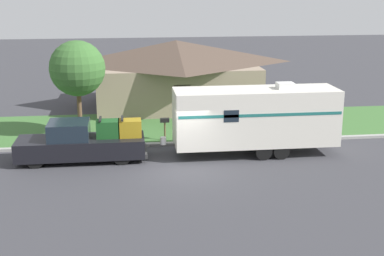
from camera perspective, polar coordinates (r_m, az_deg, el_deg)
ground_plane at (r=23.97m, az=-0.85°, el=-4.41°), size 120.00×120.00×0.00m
curb_strip at (r=27.50m, az=-1.72°, el=-1.66°), size 80.00×0.30×0.14m
lawn_strip at (r=31.01m, az=-2.37°, el=0.18°), size 80.00×7.00×0.03m
house_across_street at (r=35.94m, az=-1.68°, el=5.97°), size 11.17×7.87×4.41m
pickup_truck at (r=25.38m, az=-11.59°, el=-1.52°), size 5.99×1.96×2.02m
travel_trailer at (r=25.78m, az=6.80°, el=1.20°), size 9.01×2.25×3.48m
mailbox at (r=28.02m, az=-2.92°, el=0.50°), size 0.48×0.20×1.22m
tree_in_yard at (r=29.06m, az=-12.14°, el=6.22°), size 2.96×2.96×5.17m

